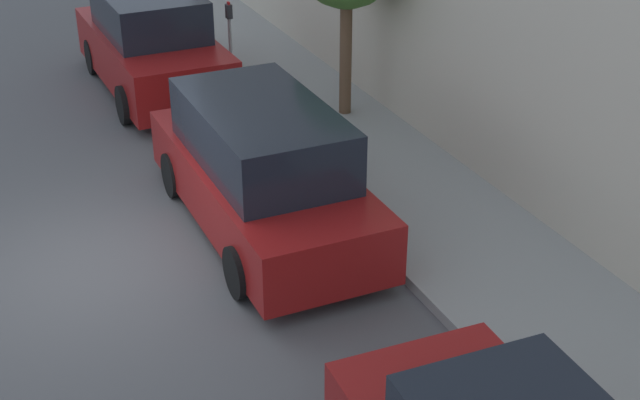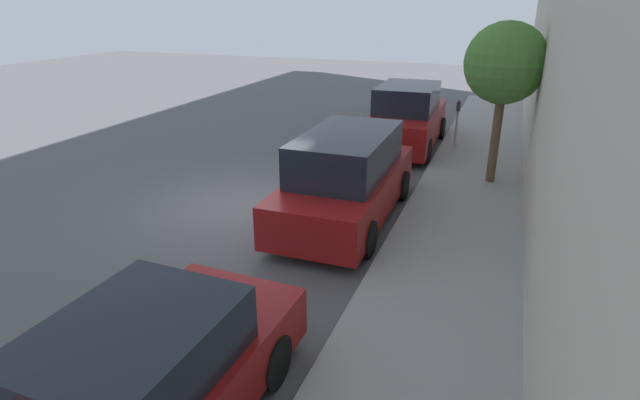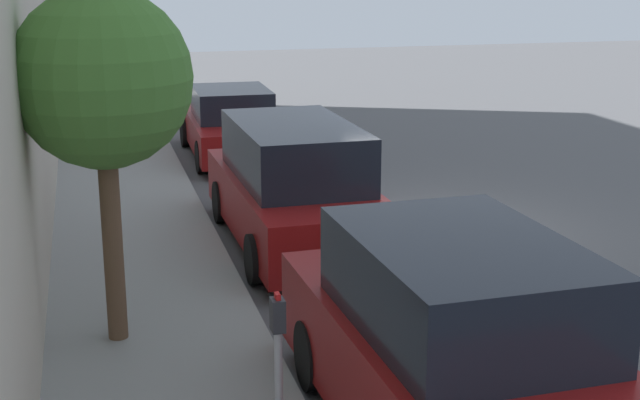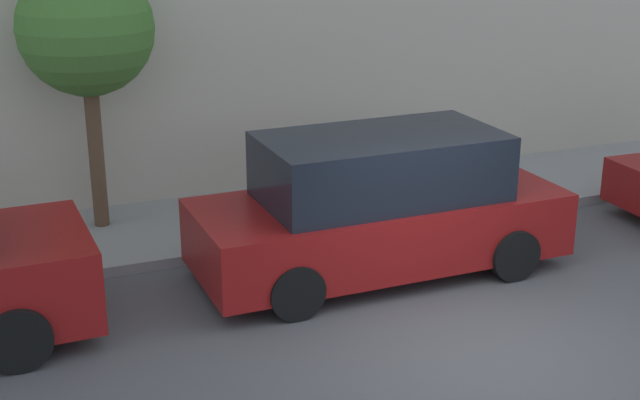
% 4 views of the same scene
% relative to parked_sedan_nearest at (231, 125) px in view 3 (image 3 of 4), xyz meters
% --- Properties ---
extents(ground_plane, '(60.00, 60.00, 0.00)m').
position_rel_parked_sedan_nearest_xyz_m(ground_plane, '(-2.25, 6.39, -0.72)').
color(ground_plane, '#515154').
extents(sidewalk, '(2.47, 32.00, 0.15)m').
position_rel_parked_sedan_nearest_xyz_m(sidewalk, '(2.49, 6.39, -0.65)').
color(sidewalk, gray).
rests_on(sidewalk, ground_plane).
extents(parked_sedan_nearest, '(1.92, 4.55, 1.54)m').
position_rel_parked_sedan_nearest_xyz_m(parked_sedan_nearest, '(0.00, 0.00, 0.00)').
color(parked_sedan_nearest, maroon).
rests_on(parked_sedan_nearest, ground_plane).
extents(parked_minivan_second, '(2.02, 4.92, 1.90)m').
position_rel_parked_sedan_nearest_xyz_m(parked_minivan_second, '(0.12, 6.51, 0.20)').
color(parked_minivan_second, maroon).
rests_on(parked_minivan_second, ground_plane).
extents(parked_suv_third, '(2.08, 4.85, 1.98)m').
position_rel_parked_sedan_nearest_xyz_m(parked_suv_third, '(0.12, 12.66, 0.21)').
color(parked_suv_third, maroon).
rests_on(parked_suv_third, ground_plane).
extents(parking_meter_near, '(0.11, 0.15, 1.45)m').
position_rel_parked_sedan_nearest_xyz_m(parking_meter_near, '(1.70, -0.69, 0.32)').
color(parking_meter_near, '#ADADB2').
rests_on(parking_meter_near, sidewalk).
extents(parking_meter_far, '(0.11, 0.15, 1.48)m').
position_rel_parked_sedan_nearest_xyz_m(parking_meter_far, '(1.70, 12.60, 0.33)').
color(parking_meter_far, '#ADADB2').
rests_on(parking_meter_far, sidewalk).
extents(street_tree, '(1.90, 1.90, 3.86)m').
position_rel_parked_sedan_nearest_xyz_m(street_tree, '(2.92, 9.72, 2.31)').
color(street_tree, brown).
rests_on(street_tree, sidewalk).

